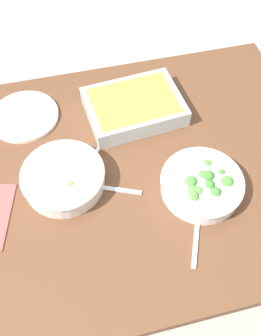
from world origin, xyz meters
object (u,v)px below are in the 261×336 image
object	(u,v)px
baking_dish	(134,106)
side_plate	(24,116)
broccoli_bowl	(202,184)
stew_bowl	(63,177)
spoon_by_broccoli	(197,228)
fork_on_table	(105,143)
spoon_by_stew	(102,187)

from	to	relation	value
baking_dish	side_plate	distance (m)	0.36
side_plate	broccoli_bowl	bearing A→B (deg)	-40.42
broccoli_bowl	baking_dish	world-z (taller)	broccoli_bowl
stew_bowl	spoon_by_broccoli	bearing A→B (deg)	-34.85
spoon_by_broccoli	baking_dish	bearing A→B (deg)	98.24
side_plate	fork_on_table	world-z (taller)	side_plate
stew_bowl	spoon_by_broccoli	size ratio (longest dim) A/B	1.42
spoon_by_broccoli	stew_bowl	bearing A→B (deg)	145.15
side_plate	spoon_by_stew	distance (m)	0.38
side_plate	spoon_by_broccoli	world-z (taller)	side_plate
baking_dish	fork_on_table	bearing A→B (deg)	-139.43
broccoli_bowl	side_plate	xyz separation A→B (m)	(-0.46, 0.40, -0.02)
side_plate	spoon_by_broccoli	size ratio (longest dim) A/B	1.31
baking_dish	side_plate	size ratio (longest dim) A/B	1.45
side_plate	spoon_by_broccoli	bearing A→B (deg)	-50.70
spoon_by_stew	spoon_by_broccoli	world-z (taller)	same
fork_on_table	broccoli_bowl	bearing A→B (deg)	-44.84
baking_dish	stew_bowl	bearing A→B (deg)	-140.21
spoon_by_broccoli	broccoli_bowl	bearing A→B (deg)	65.98
stew_bowl	fork_on_table	bearing A→B (deg)	39.13
broccoli_bowl	baking_dish	xyz separation A→B (m)	(-0.11, 0.33, 0.00)
broccoli_bowl	side_plate	world-z (taller)	broccoli_bowl
stew_bowl	side_plate	bearing A→B (deg)	108.10
broccoli_bowl	fork_on_table	world-z (taller)	broccoli_bowl
stew_bowl	spoon_by_stew	distance (m)	0.11
stew_bowl	broccoli_bowl	size ratio (longest dim) A/B	1.02
stew_bowl	baking_dish	bearing A→B (deg)	39.79
baking_dish	spoon_by_stew	size ratio (longest dim) A/B	1.89
broccoli_bowl	stew_bowl	bearing A→B (deg)	163.07
fork_on_table	spoon_by_stew	bearing A→B (deg)	-104.24
baking_dish	broccoli_bowl	bearing A→B (deg)	-70.99
baking_dish	fork_on_table	distance (m)	0.16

